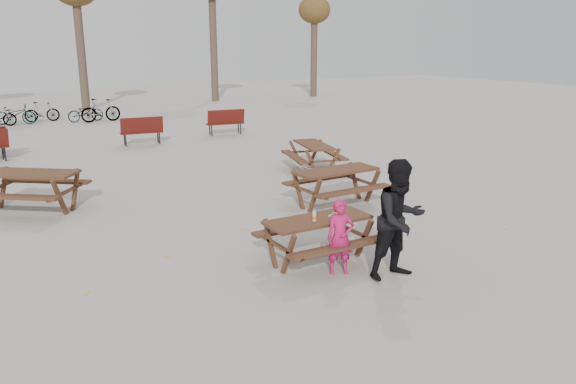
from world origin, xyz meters
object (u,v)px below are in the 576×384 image
picnic_table_far (314,157)px  picnic_table_north (31,192)px  food_tray (335,216)px  child (340,237)px  main_picnic_table (318,229)px  soda_bottle (314,217)px  adult (400,219)px  picnic_table_east (336,187)px

picnic_table_far → picnic_table_north: bearing=105.6°
picnic_table_north → picnic_table_far: 7.58m
food_tray → child: 0.60m
food_tray → main_picnic_table: bearing=167.8°
soda_bottle → adult: size_ratio=0.09×
food_tray → child: child is taller
main_picnic_table → picnic_table_north: 6.84m
food_tray → soda_bottle: size_ratio=1.06×
main_picnic_table → child: bearing=-85.8°
soda_bottle → picnic_table_east: (2.36, 2.74, -0.43)m
child → picnic_table_far: bearing=82.3°
picnic_table_north → food_tray: bearing=-17.2°
main_picnic_table → food_tray: (0.29, -0.06, 0.21)m
food_tray → picnic_table_east: bearing=54.6°
main_picnic_table → picnic_table_north: picnic_table_north is taller
food_tray → adult: size_ratio=0.09×
picnic_table_east → picnic_table_far: 3.59m
adult → picnic_table_north: size_ratio=0.93×
main_picnic_table → food_tray: size_ratio=10.00×
adult → picnic_table_east: bearing=69.4°
soda_bottle → child: child is taller
soda_bottle → main_picnic_table: bearing=32.1°
soda_bottle → picnic_table_far: size_ratio=0.09×
picnic_table_east → soda_bottle: bearing=-132.7°
adult → picnic_table_far: bearing=67.6°
soda_bottle → adult: adult is taller
adult → child: bearing=141.5°
main_picnic_table → child: (0.04, -0.58, 0.03)m
soda_bottle → child: (0.17, -0.50, -0.23)m
main_picnic_table → picnic_table_east: (2.23, 2.66, -0.17)m
soda_bottle → picnic_table_north: (-3.71, 5.74, -0.40)m
food_tray → picnic_table_far: (3.44, 5.98, -0.40)m
food_tray → picnic_table_far: size_ratio=0.10×
soda_bottle → picnic_table_east: soda_bottle is taller
picnic_table_far → main_picnic_table: bearing=161.4°
main_picnic_table → picnic_table_east: size_ratio=0.92×
food_tray → picnic_table_far: 6.91m
soda_bottle → child: 0.58m
main_picnic_table → adult: 1.44m
food_tray → picnic_table_north: bearing=125.8°
main_picnic_table → picnic_table_north: (-3.84, 5.66, -0.14)m
child → soda_bottle: bearing=130.5°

